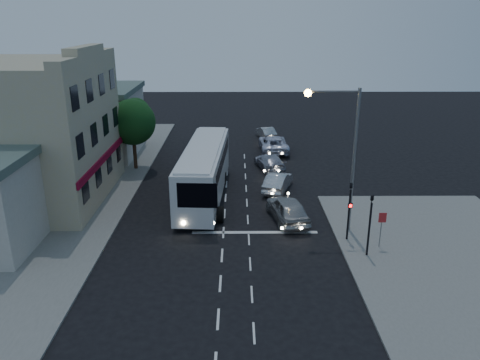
{
  "coord_description": "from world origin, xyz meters",
  "views": [
    {
      "loc": [
        0.88,
        -24.97,
        13.07
      ],
      "look_at": [
        1.08,
        5.82,
        2.2
      ],
      "focal_mm": 35.0,
      "sensor_mm": 36.0,
      "label": 1
    }
  ],
  "objects_px": {
    "traffic_signal_main": "(350,204)",
    "tour_bus": "(204,170)",
    "car_sedan_a": "(278,182)",
    "regulatory_sign": "(382,224)",
    "traffic_signal_side": "(370,218)",
    "car_extra": "(266,133)",
    "car_sedan_b": "(270,162)",
    "streetlight": "(344,144)",
    "street_tree": "(132,120)",
    "car_suv": "(288,209)",
    "car_sedan_c": "(274,144)"
  },
  "relations": [
    {
      "from": "car_sedan_b",
      "to": "regulatory_sign",
      "type": "relative_size",
      "value": 2.13
    },
    {
      "from": "car_suv",
      "to": "traffic_signal_side",
      "type": "bearing_deg",
      "value": 117.53
    },
    {
      "from": "car_extra",
      "to": "traffic_signal_side",
      "type": "height_order",
      "value": "traffic_signal_side"
    },
    {
      "from": "car_sedan_c",
      "to": "streetlight",
      "type": "height_order",
      "value": "streetlight"
    },
    {
      "from": "regulatory_sign",
      "to": "street_tree",
      "type": "relative_size",
      "value": 0.35
    },
    {
      "from": "car_extra",
      "to": "car_suv",
      "type": "bearing_deg",
      "value": 76.95
    },
    {
      "from": "car_sedan_a",
      "to": "regulatory_sign",
      "type": "bearing_deg",
      "value": 136.23
    },
    {
      "from": "car_extra",
      "to": "streetlight",
      "type": "relative_size",
      "value": 0.45
    },
    {
      "from": "car_sedan_b",
      "to": "regulatory_sign",
      "type": "distance_m",
      "value": 16.25
    },
    {
      "from": "traffic_signal_main",
      "to": "regulatory_sign",
      "type": "distance_m",
      "value": 2.14
    },
    {
      "from": "car_suv",
      "to": "car_sedan_b",
      "type": "xyz_separation_m",
      "value": [
        -0.45,
        11.22,
        -0.16
      ]
    },
    {
      "from": "car_extra",
      "to": "regulatory_sign",
      "type": "relative_size",
      "value": 1.83
    },
    {
      "from": "car_suv",
      "to": "streetlight",
      "type": "relative_size",
      "value": 0.55
    },
    {
      "from": "car_sedan_b",
      "to": "traffic_signal_main",
      "type": "xyz_separation_m",
      "value": [
        3.8,
        -14.25,
        1.74
      ]
    },
    {
      "from": "car_sedan_b",
      "to": "street_tree",
      "type": "bearing_deg",
      "value": -13.34
    },
    {
      "from": "tour_bus",
      "to": "car_extra",
      "type": "distance_m",
      "value": 18.79
    },
    {
      "from": "traffic_signal_side",
      "to": "traffic_signal_main",
      "type": "bearing_deg",
      "value": 109.49
    },
    {
      "from": "car_sedan_a",
      "to": "street_tree",
      "type": "height_order",
      "value": "street_tree"
    },
    {
      "from": "street_tree",
      "to": "car_sedan_c",
      "type": "bearing_deg",
      "value": 24.1
    },
    {
      "from": "car_sedan_a",
      "to": "traffic_signal_main",
      "type": "distance_m",
      "value": 9.59
    },
    {
      "from": "traffic_signal_main",
      "to": "streetlight",
      "type": "relative_size",
      "value": 0.46
    },
    {
      "from": "traffic_signal_side",
      "to": "street_tree",
      "type": "bearing_deg",
      "value": 135.5
    },
    {
      "from": "tour_bus",
      "to": "car_sedan_b",
      "type": "bearing_deg",
      "value": 54.99
    },
    {
      "from": "streetlight",
      "to": "street_tree",
      "type": "height_order",
      "value": "streetlight"
    },
    {
      "from": "car_sedan_b",
      "to": "car_sedan_c",
      "type": "xyz_separation_m",
      "value": [
        0.77,
        5.72,
        0.13
      ]
    },
    {
      "from": "regulatory_sign",
      "to": "street_tree",
      "type": "bearing_deg",
      "value": 138.92
    },
    {
      "from": "tour_bus",
      "to": "car_suv",
      "type": "distance_m",
      "value": 7.41
    },
    {
      "from": "tour_bus",
      "to": "streetlight",
      "type": "relative_size",
      "value": 1.46
    },
    {
      "from": "tour_bus",
      "to": "car_sedan_a",
      "type": "height_order",
      "value": "tour_bus"
    },
    {
      "from": "car_sedan_a",
      "to": "car_sedan_c",
      "type": "height_order",
      "value": "car_sedan_c"
    },
    {
      "from": "tour_bus",
      "to": "traffic_signal_side",
      "type": "relative_size",
      "value": 3.2
    },
    {
      "from": "tour_bus",
      "to": "traffic_signal_side",
      "type": "height_order",
      "value": "traffic_signal_side"
    },
    {
      "from": "tour_bus",
      "to": "traffic_signal_side",
      "type": "distance_m",
      "value": 13.62
    },
    {
      "from": "car_suv",
      "to": "car_sedan_c",
      "type": "height_order",
      "value": "car_suv"
    },
    {
      "from": "tour_bus",
      "to": "streetlight",
      "type": "bearing_deg",
      "value": -30.73
    },
    {
      "from": "car_extra",
      "to": "tour_bus",
      "type": "bearing_deg",
      "value": 58.91
    },
    {
      "from": "car_sedan_a",
      "to": "tour_bus",
      "type": "bearing_deg",
      "value": 31.54
    },
    {
      "from": "traffic_signal_main",
      "to": "tour_bus",
      "type": "bearing_deg",
      "value": 141.09
    },
    {
      "from": "regulatory_sign",
      "to": "street_tree",
      "type": "distance_m",
      "value": 23.4
    },
    {
      "from": "car_extra",
      "to": "streetlight",
      "type": "bearing_deg",
      "value": 84.32
    },
    {
      "from": "car_extra",
      "to": "streetlight",
      "type": "distance_m",
      "value": 24.57
    },
    {
      "from": "car_extra",
      "to": "car_sedan_b",
      "type": "bearing_deg",
      "value": 74.92
    },
    {
      "from": "tour_bus",
      "to": "traffic_signal_main",
      "type": "height_order",
      "value": "traffic_signal_main"
    },
    {
      "from": "car_sedan_c",
      "to": "streetlight",
      "type": "bearing_deg",
      "value": 96.77
    },
    {
      "from": "car_sedan_b",
      "to": "street_tree",
      "type": "height_order",
      "value": "street_tree"
    },
    {
      "from": "tour_bus",
      "to": "car_sedan_b",
      "type": "distance_m",
      "value": 8.82
    },
    {
      "from": "car_extra",
      "to": "street_tree",
      "type": "bearing_deg",
      "value": 28.37
    },
    {
      "from": "regulatory_sign",
      "to": "street_tree",
      "type": "xyz_separation_m",
      "value": [
        -17.51,
        15.26,
        2.9
      ]
    },
    {
      "from": "streetlight",
      "to": "regulatory_sign",
      "type": "bearing_deg",
      "value": -51.25
    },
    {
      "from": "traffic_signal_side",
      "to": "regulatory_sign",
      "type": "xyz_separation_m",
      "value": [
        1.0,
        0.96,
        -0.82
      ]
    }
  ]
}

